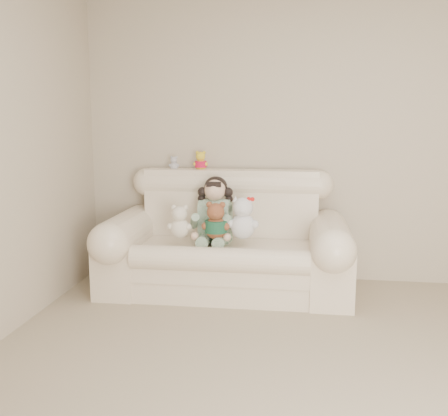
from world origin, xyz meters
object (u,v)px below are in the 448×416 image
sofa (226,233)px  white_cat (243,213)px  cream_teddy (180,218)px  brown_teddy (216,217)px  seated_child (215,209)px

sofa → white_cat: bearing=-33.3°
sofa → cream_teddy: size_ratio=6.48×
brown_teddy → white_cat: white_cat is taller
cream_teddy → brown_teddy: bearing=-5.0°
sofa → cream_teddy: bearing=-158.0°
seated_child → white_cat: seated_child is taller
white_cat → sofa: bearing=131.1°
seated_child → cream_teddy: size_ratio=1.79×
sofa → seated_child: sofa is taller
seated_child → white_cat: size_ratio=1.39×
brown_teddy → cream_teddy: size_ratio=1.12×
seated_child → cream_teddy: 0.35m
brown_teddy → white_cat: size_ratio=0.87×
seated_child → cream_teddy: bearing=-131.4°
brown_teddy → white_cat: bearing=4.2°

